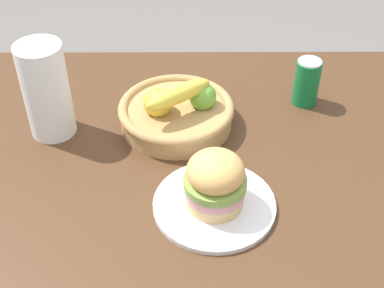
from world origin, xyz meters
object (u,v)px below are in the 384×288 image
object	(u,v)px
soda_can	(307,82)
fruit_basket	(177,111)
plate	(214,205)
sandwich	(215,181)
paper_towel_roll	(46,91)

from	to	relation	value
soda_can	fruit_basket	xyz separation A→B (m)	(-0.34, -0.10, -0.02)
plate	sandwich	bearing A→B (deg)	90.00
sandwich	fruit_basket	bearing A→B (deg)	106.40
soda_can	paper_towel_roll	world-z (taller)	paper_towel_roll
sandwich	paper_towel_roll	distance (m)	0.47
plate	soda_can	size ratio (longest dim) A/B	2.07
plate	fruit_basket	bearing A→B (deg)	106.40
soda_can	paper_towel_roll	distance (m)	0.66
sandwich	fruit_basket	distance (m)	0.30
fruit_basket	plate	bearing A→B (deg)	-73.60
plate	soda_can	distance (m)	0.46
sandwich	soda_can	world-z (taller)	sandwich
soda_can	paper_towel_roll	xyz separation A→B (m)	(-0.64, -0.12, 0.06)
plate	sandwich	world-z (taller)	sandwich
sandwich	paper_towel_roll	bearing A→B (deg)	146.09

